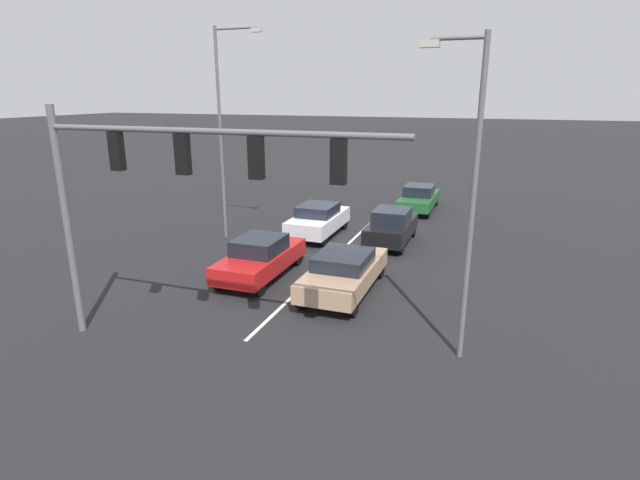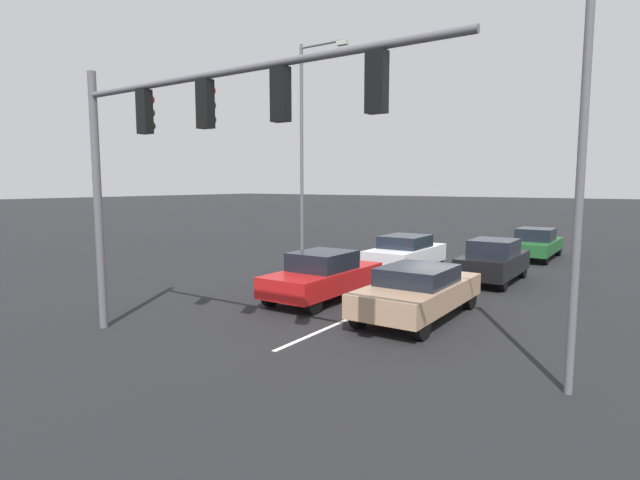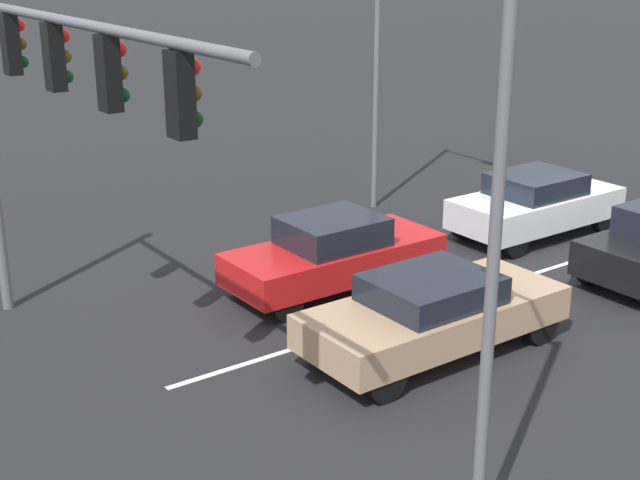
# 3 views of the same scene
# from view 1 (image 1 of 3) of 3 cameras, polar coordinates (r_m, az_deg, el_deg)

# --- Properties ---
(ground_plane) EXTENTS (240.00, 240.00, 0.00)m
(ground_plane) POSITION_cam_1_polar(r_m,az_deg,el_deg) (22.94, 3.53, -0.19)
(ground_plane) COLOR black
(lane_stripe_left_divider) EXTENTS (0.12, 16.17, 0.01)m
(lane_stripe_left_divider) POSITION_cam_1_polar(r_m,az_deg,el_deg) (21.04, 1.91, -1.71)
(lane_stripe_left_divider) COLOR silver
(lane_stripe_left_divider) RESTS_ON ground_plane
(car_tan_leftlane_front) EXTENTS (1.93, 4.75, 1.43)m
(car_tan_leftlane_front) POSITION_cam_1_polar(r_m,az_deg,el_deg) (16.97, 2.76, -3.57)
(car_tan_leftlane_front) COLOR tan
(car_tan_leftlane_front) RESTS_ON ground_plane
(car_red_midlane_front) EXTENTS (1.80, 4.49, 1.52)m
(car_red_midlane_front) POSITION_cam_1_polar(r_m,az_deg,el_deg) (18.50, -6.83, -1.94)
(car_red_midlane_front) COLOR red
(car_red_midlane_front) RESTS_ON ground_plane
(car_black_leftlane_second) EXTENTS (1.71, 4.05, 1.58)m
(car_black_leftlane_second) POSITION_cam_1_polar(r_m,az_deg,el_deg) (22.67, 8.17, 1.56)
(car_black_leftlane_second) COLOR black
(car_black_leftlane_second) RESTS_ON ground_plane
(car_white_midlane_second) EXTENTS (1.84, 4.30, 1.53)m
(car_white_midlane_second) POSITION_cam_1_polar(r_m,az_deg,el_deg) (23.66, -0.21, 2.35)
(car_white_midlane_second) COLOR silver
(car_white_midlane_second) RESTS_ON ground_plane
(car_darkgreen_leftlane_third) EXTENTS (1.80, 4.61, 1.49)m
(car_darkgreen_leftlane_third) POSITION_cam_1_polar(r_m,az_deg,el_deg) (29.41, 11.23, 4.75)
(car_darkgreen_leftlane_third) COLOR #1E5928
(car_darkgreen_leftlane_third) RESTS_ON ground_plane
(traffic_signal_gantry) EXTENTS (9.35, 0.37, 6.30)m
(traffic_signal_gantry) POSITION_cam_1_polar(r_m,az_deg,el_deg) (12.68, -17.49, 7.10)
(traffic_signal_gantry) COLOR slate
(traffic_signal_gantry) RESTS_ON ground_plane
(street_lamp_right_shoulder) EXTENTS (2.27, 0.24, 9.30)m
(street_lamp_right_shoulder) POSITION_cam_1_polar(r_m,az_deg,el_deg) (23.16, -10.88, 13.13)
(street_lamp_right_shoulder) COLOR slate
(street_lamp_right_shoulder) RESTS_ON ground_plane
(street_lamp_left_shoulder) EXTENTS (1.52, 0.24, 7.88)m
(street_lamp_left_shoulder) POSITION_cam_1_polar(r_m,az_deg,el_deg) (12.31, 16.54, 6.07)
(street_lamp_left_shoulder) COLOR slate
(street_lamp_left_shoulder) RESTS_ON ground_plane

